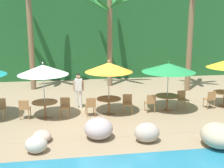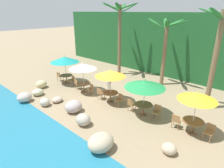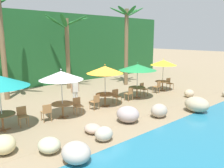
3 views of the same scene
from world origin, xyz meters
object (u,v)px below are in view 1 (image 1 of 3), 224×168
at_px(dining_table_orange, 109,101).
at_px(palm_tree_nearest, 29,9).
at_px(chair_orange_seaward, 128,102).
at_px(chair_green_seaward, 182,98).
at_px(dining_table_white, 45,105).
at_px(waiter_in_white, 79,88).
at_px(palm_tree_third, 191,17).
at_px(umbrella_orange, 109,67).
at_px(umbrella_white, 43,70).
at_px(umbrella_green, 168,68).
at_px(dining_table_green, 167,98).
at_px(palm_tree_second, 109,25).
at_px(chair_teal_seaward, 0,107).
at_px(chair_white_seaward, 65,106).
at_px(chair_orange_inland, 91,105).
at_px(chair_white_inland, 25,108).
at_px(chair_green_inland, 150,102).
at_px(chair_yellow_inland, 210,98).

distance_m(dining_table_orange, palm_tree_nearest, 7.80).
relative_size(chair_orange_seaward, chair_green_seaward, 1.00).
bearing_deg(dining_table_white, dining_table_orange, 2.03).
distance_m(dining_table_orange, waiter_in_white, 1.78).
relative_size(palm_tree_third, waiter_in_white, 3.73).
bearing_deg(chair_orange_seaward, dining_table_orange, 179.36).
bearing_deg(umbrella_orange, umbrella_white, -177.97).
relative_size(umbrella_white, umbrella_green, 1.01).
xyz_separation_m(dining_table_green, palm_tree_second, (-1.88, 5.60, 3.22)).
bearing_deg(chair_teal_seaward, dining_table_orange, -1.96).
distance_m(chair_white_seaward, chair_orange_seaward, 2.81).
distance_m(chair_white_seaward, palm_tree_third, 9.06).
relative_size(dining_table_green, palm_tree_third, 0.17).
height_order(dining_table_orange, chair_orange_inland, chair_orange_inland).
relative_size(chair_white_inland, chair_orange_seaward, 1.00).
height_order(chair_green_seaward, palm_tree_third, palm_tree_third).
bearing_deg(palm_tree_nearest, chair_white_seaward, -71.15).
bearing_deg(chair_green_seaward, umbrella_white, -176.77).
bearing_deg(chair_green_seaward, waiter_in_white, 169.45).
distance_m(dining_table_green, chair_green_inland, 0.86).
bearing_deg(umbrella_green, dining_table_orange, -178.76).
bearing_deg(chair_orange_seaward, chair_yellow_inland, 0.82).
bearing_deg(palm_tree_nearest, umbrella_orange, -54.57).
xyz_separation_m(chair_orange_inland, palm_tree_third, (6.15, 3.92, 3.76)).
bearing_deg(chair_white_inland, chair_green_inland, 0.25).
bearing_deg(umbrella_white, chair_green_inland, 0.25).
bearing_deg(chair_orange_seaward, dining_table_green, 2.08).
bearing_deg(chair_green_seaward, dining_table_orange, -175.83).
bearing_deg(umbrella_white, dining_table_green, 1.64).
bearing_deg(chair_teal_seaward, dining_table_green, -0.78).
relative_size(dining_table_orange, chair_orange_seaward, 1.26).
bearing_deg(umbrella_green, chair_orange_inland, -176.30).
height_order(chair_white_inland, chair_orange_inland, same).
height_order(chair_green_inland, palm_tree_third, palm_tree_third).
bearing_deg(umbrella_orange, palm_tree_second, 81.26).
distance_m(chair_white_inland, chair_yellow_inland, 8.56).
height_order(dining_table_orange, chair_orange_seaward, chair_orange_seaward).
bearing_deg(palm_tree_second, chair_green_inland, -79.72).
bearing_deg(chair_green_seaward, chair_green_inland, -168.52).
bearing_deg(chair_yellow_inland, chair_green_inland, -177.56).
distance_m(umbrella_green, palm_tree_nearest, 8.90).
bearing_deg(palm_tree_nearest, chair_orange_inland, -61.67).
bearing_deg(waiter_in_white, dining_table_white, -140.16).
height_order(dining_table_green, chair_green_inland, chair_green_inland).
distance_m(chair_white_seaward, chair_orange_inland, 1.12).
height_order(umbrella_green, chair_green_seaward, umbrella_green).
relative_size(chair_white_inland, umbrella_orange, 0.35).
height_order(dining_table_green, chair_yellow_inland, chair_yellow_inland).
relative_size(chair_orange_inland, chair_yellow_inland, 1.00).
distance_m(dining_table_green, waiter_in_white, 4.21).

